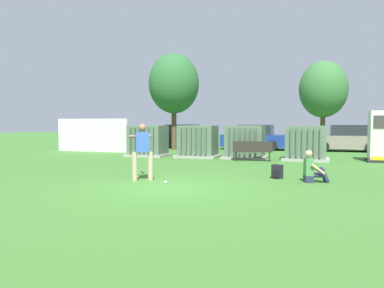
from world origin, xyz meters
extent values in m
plane|color=#3D752D|center=(0.00, 0.00, 0.00)|extent=(96.00, 96.00, 0.00)
cube|color=silver|center=(-9.25, 10.50, 1.00)|extent=(4.80, 0.12, 2.00)
cube|color=#9E9B93|center=(-4.74, 8.83, 0.06)|extent=(2.10, 1.70, 0.12)
cube|color=#567056|center=(-4.74, 8.83, 0.87)|extent=(1.80, 1.40, 1.50)
cube|color=#495F49|center=(-5.38, 8.07, 0.87)|extent=(0.06, 0.12, 1.27)
cube|color=#495F49|center=(-5.12, 8.07, 0.87)|extent=(0.06, 0.12, 1.27)
cube|color=#495F49|center=(-4.87, 8.07, 0.87)|extent=(0.06, 0.12, 1.27)
cube|color=#495F49|center=(-4.61, 8.07, 0.87)|extent=(0.06, 0.12, 1.27)
cube|color=#495F49|center=(-4.36, 8.07, 0.87)|extent=(0.06, 0.12, 1.27)
cube|color=#495F49|center=(-4.10, 8.07, 0.87)|extent=(0.06, 0.12, 1.27)
cube|color=#9E9B93|center=(-2.02, 9.00, 0.06)|extent=(2.10, 1.70, 0.12)
cube|color=#567056|center=(-2.02, 9.00, 0.87)|extent=(1.80, 1.40, 1.50)
cube|color=#495F49|center=(-2.66, 8.24, 0.87)|extent=(0.06, 0.12, 1.27)
cube|color=#495F49|center=(-2.40, 8.24, 0.87)|extent=(0.06, 0.12, 1.27)
cube|color=#495F49|center=(-2.15, 8.24, 0.87)|extent=(0.06, 0.12, 1.27)
cube|color=#495F49|center=(-1.89, 8.24, 0.87)|extent=(0.06, 0.12, 1.27)
cube|color=#495F49|center=(-1.64, 8.24, 0.87)|extent=(0.06, 0.12, 1.27)
cube|color=#495F49|center=(-1.38, 8.24, 0.87)|extent=(0.06, 0.12, 1.27)
cube|color=#9E9B93|center=(0.38, 9.13, 0.06)|extent=(2.10, 1.70, 0.12)
cube|color=#567056|center=(0.38, 9.13, 0.87)|extent=(1.80, 1.40, 1.50)
cube|color=#495F49|center=(-0.25, 8.37, 0.87)|extent=(0.06, 0.12, 1.27)
cube|color=#495F49|center=(0.00, 8.37, 0.87)|extent=(0.06, 0.12, 1.27)
cube|color=#495F49|center=(0.26, 8.37, 0.87)|extent=(0.06, 0.12, 1.27)
cube|color=#495F49|center=(0.51, 8.37, 0.87)|extent=(0.06, 0.12, 1.27)
cube|color=#495F49|center=(0.77, 8.37, 0.87)|extent=(0.06, 0.12, 1.27)
cube|color=#495F49|center=(1.02, 8.37, 0.87)|extent=(0.06, 0.12, 1.27)
cube|color=#9E9B93|center=(3.25, 9.11, 0.06)|extent=(2.10, 1.70, 0.12)
cube|color=#567056|center=(3.25, 9.11, 0.87)|extent=(1.80, 1.40, 1.50)
cube|color=#495F49|center=(2.62, 8.35, 0.87)|extent=(0.06, 0.12, 1.27)
cube|color=#495F49|center=(2.87, 8.35, 0.87)|extent=(0.06, 0.12, 1.27)
cube|color=#495F49|center=(3.13, 8.35, 0.87)|extent=(0.06, 0.12, 1.27)
cube|color=#495F49|center=(3.38, 8.35, 0.87)|extent=(0.06, 0.12, 1.27)
cube|color=#495F49|center=(3.64, 8.35, 0.87)|extent=(0.06, 0.12, 1.27)
cube|color=#495F49|center=(3.89, 8.35, 0.87)|extent=(0.06, 0.12, 1.27)
cube|color=#2D2823|center=(0.94, 8.00, 0.45)|extent=(1.83, 0.61, 0.05)
cube|color=#2D2823|center=(0.96, 7.82, 0.70)|extent=(1.79, 0.25, 0.44)
cylinder|color=#2D2823|center=(0.17, 8.05, 0.21)|extent=(0.06, 0.06, 0.42)
cylinder|color=#2D2823|center=(1.69, 8.23, 0.21)|extent=(0.06, 0.06, 0.42)
cylinder|color=#2D2823|center=(0.20, 7.77, 0.21)|extent=(0.06, 0.06, 0.42)
cylinder|color=#2D2823|center=(1.72, 7.95, 0.21)|extent=(0.06, 0.06, 0.42)
cylinder|color=tan|center=(-1.42, 0.82, 0.44)|extent=(0.16, 0.16, 0.88)
cylinder|color=tan|center=(-1.01, 1.07, 0.44)|extent=(0.16, 0.16, 0.88)
cube|color=#3359B2|center=(-1.21, 0.95, 1.18)|extent=(0.47, 0.42, 0.60)
sphere|color=brown|center=(-1.21, 0.95, 1.62)|extent=(0.23, 0.23, 0.23)
cylinder|color=brown|center=(-1.49, 1.21, 1.34)|extent=(0.55, 0.21, 0.09)
cylinder|color=brown|center=(-1.34, 1.31, 1.34)|extent=(0.41, 0.48, 0.09)
cylinder|color=red|center=(-1.77, 1.84, 1.27)|extent=(0.51, 0.75, 0.21)
sphere|color=red|center=(-1.55, 1.48, 1.34)|extent=(0.08, 0.08, 0.08)
sphere|color=white|center=(-0.32, 0.62, 0.04)|extent=(0.09, 0.09, 0.09)
cube|color=#282D4C|center=(3.59, 2.27, 0.10)|extent=(0.32, 0.39, 0.20)
cube|color=#4C8C4C|center=(3.59, 2.27, 0.46)|extent=(0.31, 0.41, 0.52)
sphere|color=tan|center=(3.59, 2.27, 0.85)|extent=(0.22, 0.22, 0.22)
cylinder|color=#282D4C|center=(3.78, 2.43, 0.22)|extent=(0.47, 0.25, 0.13)
cylinder|color=#282D4C|center=(4.00, 2.49, 0.23)|extent=(0.32, 0.19, 0.46)
cylinder|color=#282D4C|center=(3.83, 2.24, 0.22)|extent=(0.47, 0.25, 0.13)
cylinder|color=#282D4C|center=(4.05, 2.30, 0.23)|extent=(0.32, 0.19, 0.46)
cylinder|color=tan|center=(3.74, 2.55, 0.42)|extent=(0.42, 0.19, 0.32)
cylinder|color=tan|center=(3.86, 2.11, 0.42)|extent=(0.42, 0.19, 0.32)
cube|color=black|center=(2.62, 2.77, 0.22)|extent=(0.38, 0.33, 0.44)
cube|color=black|center=(2.56, 2.66, 0.15)|extent=(0.22, 0.16, 0.22)
cylinder|color=brown|center=(-5.15, 13.66, 1.32)|extent=(0.33, 0.33, 2.64)
ellipsoid|color=#2D6633|center=(-5.15, 13.66, 4.28)|extent=(3.25, 3.25, 3.86)
cylinder|color=brown|center=(3.99, 15.01, 1.16)|extent=(0.29, 0.29, 2.33)
ellipsoid|color=#387038|center=(3.99, 15.01, 3.77)|extent=(2.87, 2.87, 3.40)
cube|color=black|center=(-5.64, 16.17, 0.58)|extent=(4.25, 1.84, 0.80)
cube|color=#262B33|center=(-5.49, 16.17, 1.30)|extent=(2.15, 1.63, 0.64)
cylinder|color=black|center=(-6.91, 15.27, 0.32)|extent=(0.65, 0.24, 0.64)
cylinder|color=black|center=(-6.97, 16.97, 0.32)|extent=(0.65, 0.24, 0.64)
cylinder|color=black|center=(-4.31, 15.36, 0.32)|extent=(0.65, 0.24, 0.64)
cylinder|color=black|center=(-4.37, 17.06, 0.32)|extent=(0.65, 0.24, 0.64)
cube|color=navy|center=(-0.26, 15.55, 0.58)|extent=(4.23, 1.77, 0.80)
cube|color=#262B33|center=(-0.11, 15.55, 1.30)|extent=(2.12, 1.59, 0.64)
cylinder|color=black|center=(-1.58, 14.72, 0.32)|extent=(0.64, 0.23, 0.64)
cylinder|color=black|center=(-1.55, 16.42, 0.32)|extent=(0.64, 0.23, 0.64)
cylinder|color=black|center=(1.03, 14.68, 0.32)|extent=(0.64, 0.23, 0.64)
cylinder|color=black|center=(1.05, 16.38, 0.32)|extent=(0.64, 0.23, 0.64)
cube|color=gray|center=(5.36, 15.67, 0.58)|extent=(4.24, 1.80, 0.80)
cube|color=#262B33|center=(5.51, 15.67, 1.30)|extent=(2.14, 1.61, 0.64)
cylinder|color=black|center=(4.07, 14.79, 0.32)|extent=(0.65, 0.24, 0.64)
cylinder|color=black|center=(4.03, 16.49, 0.32)|extent=(0.65, 0.24, 0.64)
cylinder|color=black|center=(6.68, 14.85, 0.32)|extent=(0.65, 0.24, 0.64)
cylinder|color=black|center=(6.64, 16.55, 0.32)|extent=(0.65, 0.24, 0.64)
camera|label=1|loc=(3.94, -9.59, 1.78)|focal=35.93mm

